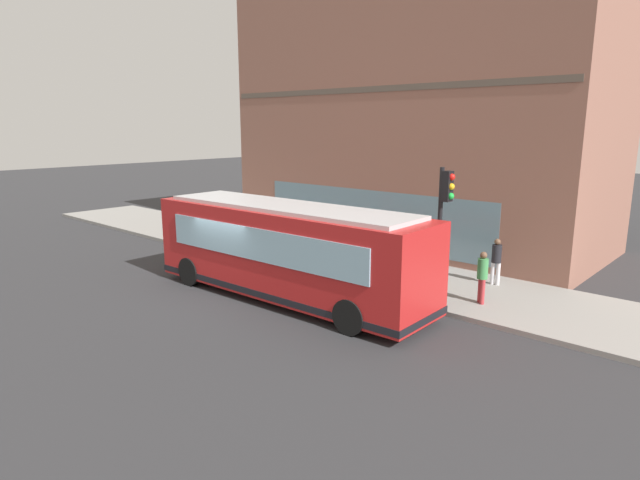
{
  "coord_description": "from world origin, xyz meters",
  "views": [
    {
      "loc": [
        -10.91,
        -13.51,
        5.51
      ],
      "look_at": [
        3.17,
        -0.91,
        1.42
      ],
      "focal_mm": 29.84,
      "sensor_mm": 36.0,
      "label": 1
    }
  ],
  "objects": [
    {
      "name": "pedestrian_walking_along_curb",
      "position": [
        6.16,
        -6.29,
        1.07
      ],
      "size": [
        0.32,
        0.32,
        1.6
      ],
      "color": "silver",
      "rests_on": "sidewalk_curb"
    },
    {
      "name": "sidewalk_curb",
      "position": [
        4.96,
        0.0,
        0.07
      ],
      "size": [
        4.71,
        40.0,
        0.15
      ],
      "primitive_type": "cube",
      "color": "gray",
      "rests_on": "ground"
    },
    {
      "name": "pedestrian_near_building_entrance",
      "position": [
        5.18,
        3.81,
        1.19
      ],
      "size": [
        0.32,
        0.32,
        1.8
      ],
      "color": "#3359A5",
      "rests_on": "sidewalk_curb"
    },
    {
      "name": "pedestrian_by_light_pole",
      "position": [
        3.99,
        -6.81,
        1.08
      ],
      "size": [
        0.32,
        0.32,
        1.62
      ],
      "color": "#B23338",
      "rests_on": "sidewalk_curb"
    },
    {
      "name": "ground",
      "position": [
        0.0,
        0.0,
        0.0
      ],
      "size": [
        120.0,
        120.0,
        0.0
      ],
      "primitive_type": "plane",
      "color": "#2D2D30"
    },
    {
      "name": "building_corner",
      "position": [
        11.19,
        0.0,
        6.31
      ],
      "size": [
        7.8,
        16.69,
        12.64
      ],
      "color": "#8C5B4C",
      "rests_on": "ground"
    },
    {
      "name": "fire_hydrant",
      "position": [
        4.44,
        -4.59,
        0.51
      ],
      "size": [
        0.35,
        0.35,
        0.74
      ],
      "color": "gold",
      "rests_on": "sidewalk_curb"
    },
    {
      "name": "pedestrian_near_hydrant",
      "position": [
        3.84,
        -1.13,
        1.13
      ],
      "size": [
        0.32,
        0.32,
        1.7
      ],
      "color": "#3359A5",
      "rests_on": "sidewalk_curb"
    },
    {
      "name": "traffic_light_near_corner",
      "position": [
        3.2,
        -5.83,
        3.04
      ],
      "size": [
        0.32,
        0.49,
        4.15
      ],
      "color": "black",
      "rests_on": "sidewalk_curb"
    },
    {
      "name": "city_bus_nearside",
      "position": [
        0.69,
        -1.7,
        1.55
      ],
      "size": [
        2.84,
        10.11,
        3.07
      ],
      "color": "red",
      "rests_on": "ground"
    }
  ]
}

